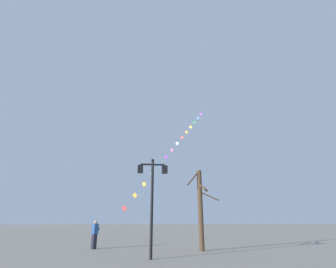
# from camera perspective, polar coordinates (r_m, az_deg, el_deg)

# --- Properties ---
(ground_plane) EXTENTS (160.00, 160.00, 0.00)m
(ground_plane) POSITION_cam_1_polar(r_m,az_deg,el_deg) (22.99, -10.59, -22.99)
(ground_plane) COLOR gray
(twin_lantern_lamp_post) EXTENTS (1.54, 0.28, 4.79)m
(twin_lantern_lamp_post) POSITION_cam_1_polar(r_m,az_deg,el_deg) (13.00, -3.62, -11.95)
(twin_lantern_lamp_post) COLOR black
(twin_lantern_lamp_post) RESTS_ON ground_plane
(kite_train) EXTENTS (12.17, 15.35, 17.09)m
(kite_train) POSITION_cam_1_polar(r_m,az_deg,el_deg) (28.18, 0.83, -3.75)
(kite_train) COLOR brown
(kite_train) RESTS_ON ground_plane
(kite_flyer) EXTENTS (0.48, 0.59, 1.71)m
(kite_flyer) POSITION_cam_1_polar(r_m,az_deg,el_deg) (17.93, -16.33, -20.94)
(kite_flyer) COLOR #1E1E2D
(kite_flyer) RESTS_ON ground_plane
(bare_tree) EXTENTS (2.11, 1.65, 4.80)m
(bare_tree) POSITION_cam_1_polar(r_m,az_deg,el_deg) (16.35, 7.41, -16.11)
(bare_tree) COLOR #4C3826
(bare_tree) RESTS_ON ground_plane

